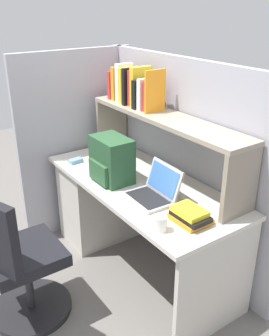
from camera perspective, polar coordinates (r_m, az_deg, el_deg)
ground_plane at (r=3.07m, az=0.79°, el=-14.45°), size 8.00×8.00×0.00m
desk at (r=3.11m, az=-3.32°, el=-4.89°), size 1.60×0.70×0.73m
cubicle_partition_rear at (r=2.87m, az=7.08°, el=0.61°), size 1.84×0.05×1.55m
cubicle_partition_left at (r=3.31m, az=-8.40°, el=3.74°), size 0.05×1.06×1.55m
overhead_hutch at (r=2.66m, az=4.47°, el=5.83°), size 1.44×0.28×0.45m
reference_books_on_shelf at (r=2.88m, az=0.02°, el=11.95°), size 0.52×0.19×0.29m
laptop at (r=2.44m, az=3.01°, el=-3.52°), size 0.32×0.28×0.22m
backpack at (r=2.64m, az=-3.51°, el=1.18°), size 0.30×0.23×0.32m
computer_mouse at (r=3.02m, az=-8.77°, el=1.06°), size 0.07×0.11×0.03m
paper_cup at (r=2.12m, az=3.90°, el=-8.26°), size 0.08×0.08×0.09m
snack_canister at (r=2.95m, az=-3.58°, el=1.60°), size 0.10×0.10×0.11m
desk_book_stack at (r=2.22m, az=8.30°, el=-7.04°), size 0.23×0.18×0.08m
office_chair at (r=2.53m, az=-16.89°, el=-13.92°), size 0.53×0.55×0.93m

